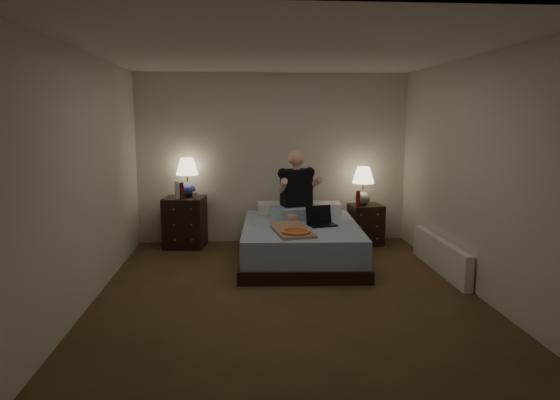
{
  "coord_description": "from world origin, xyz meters",
  "views": [
    {
      "loc": [
        -0.46,
        -5.15,
        1.86
      ],
      "look_at": [
        0.0,
        0.9,
        0.85
      ],
      "focal_mm": 32.0,
      "sensor_mm": 36.0,
      "label": 1
    }
  ],
  "objects": [
    {
      "name": "nightstand_right",
      "position": [
        1.35,
        1.93,
        0.29
      ],
      "size": [
        0.5,
        0.46,
        0.59
      ],
      "primitive_type": "cube",
      "rotation": [
        0.0,
        0.0,
        0.11
      ],
      "color": "black",
      "rests_on": "floor"
    },
    {
      "name": "wall_back",
      "position": [
        0.0,
        2.25,
        1.25
      ],
      "size": [
        4.0,
        0.0,
        2.5
      ],
      "primitive_type": "cube",
      "rotation": [
        1.57,
        0.0,
        0.0
      ],
      "color": "silver",
      "rests_on": "ground"
    },
    {
      "name": "pizza_box",
      "position": [
        0.16,
        0.49,
        0.53
      ],
      "size": [
        0.52,
        0.81,
        0.08
      ],
      "primitive_type": null,
      "rotation": [
        0.0,
        0.0,
        0.16
      ],
      "color": "tan",
      "rests_on": "bed"
    },
    {
      "name": "wall_left",
      "position": [
        -2.0,
        0.0,
        1.25
      ],
      "size": [
        0.0,
        4.5,
        2.5
      ],
      "primitive_type": "cube",
      "rotation": [
        1.57,
        0.0,
        1.57
      ],
      "color": "silver",
      "rests_on": "ground"
    },
    {
      "name": "beer_bottle_right",
      "position": [
        1.19,
        1.8,
        0.7
      ],
      "size": [
        0.06,
        0.06,
        0.23
      ],
      "primitive_type": "cylinder",
      "color": "#5B1B0D",
      "rests_on": "nightstand_right"
    },
    {
      "name": "floor",
      "position": [
        0.0,
        0.0,
        0.0
      ],
      "size": [
        4.0,
        4.5,
        0.0
      ],
      "primitive_type": "cube",
      "color": "brown",
      "rests_on": "ground"
    },
    {
      "name": "water_bottle",
      "position": [
        -1.37,
        1.85,
        0.85
      ],
      "size": [
        0.07,
        0.07,
        0.25
      ],
      "primitive_type": "cylinder",
      "color": "white",
      "rests_on": "nightstand_left"
    },
    {
      "name": "radiator",
      "position": [
        1.93,
        0.56,
        0.2
      ],
      "size": [
        0.1,
        1.6,
        0.4
      ],
      "primitive_type": "cube",
      "color": "white",
      "rests_on": "floor"
    },
    {
      "name": "wall_front",
      "position": [
        0.0,
        -2.25,
        1.25
      ],
      "size": [
        4.0,
        0.0,
        2.5
      ],
      "primitive_type": "cube",
      "rotation": [
        -1.57,
        0.0,
        0.0
      ],
      "color": "silver",
      "rests_on": "ground"
    },
    {
      "name": "lamp_left",
      "position": [
        -1.25,
        2.05,
        1.0
      ],
      "size": [
        0.34,
        0.34,
        0.56
      ],
      "primitive_type": null,
      "rotation": [
        0.0,
        0.0,
        -0.06
      ],
      "color": "navy",
      "rests_on": "nightstand_left"
    },
    {
      "name": "person",
      "position": [
        0.29,
        1.52,
        0.96
      ],
      "size": [
        0.78,
        0.68,
        0.93
      ],
      "primitive_type": null,
      "rotation": [
        0.0,
        0.0,
        0.28
      ],
      "color": "black",
      "rests_on": "bed"
    },
    {
      "name": "wall_right",
      "position": [
        2.0,
        0.0,
        1.25
      ],
      "size": [
        0.0,
        4.5,
        2.5
      ],
      "primitive_type": "cube",
      "rotation": [
        1.57,
        0.0,
        -1.57
      ],
      "color": "silver",
      "rests_on": "ground"
    },
    {
      "name": "bed",
      "position": [
        0.29,
        1.14,
        0.25
      ],
      "size": [
        1.58,
        2.04,
        0.49
      ],
      "primitive_type": "cube",
      "rotation": [
        0.0,
        0.0,
        -0.06
      ],
      "color": "#6084C0",
      "rests_on": "floor"
    },
    {
      "name": "nightstand_left",
      "position": [
        -1.29,
        1.99,
        0.36
      ],
      "size": [
        0.62,
        0.57,
        0.72
      ],
      "primitive_type": "cube",
      "rotation": [
        0.0,
        0.0,
        -0.13
      ],
      "color": "black",
      "rests_on": "floor"
    },
    {
      "name": "soda_can",
      "position": [
        -1.13,
        1.83,
        0.77
      ],
      "size": [
        0.07,
        0.07,
        0.1
      ],
      "primitive_type": "cylinder",
      "color": "#ABABA6",
      "rests_on": "nightstand_left"
    },
    {
      "name": "ceiling",
      "position": [
        0.0,
        0.0,
        2.5
      ],
      "size": [
        4.0,
        4.5,
        0.0
      ],
      "primitive_type": "cube",
      "rotation": [
        3.14,
        0.0,
        0.0
      ],
      "color": "white",
      "rests_on": "ground"
    },
    {
      "name": "laptop",
      "position": [
        0.55,
        1.02,
        0.61
      ],
      "size": [
        0.4,
        0.35,
        0.24
      ],
      "primitive_type": null,
      "rotation": [
        0.0,
        0.0,
        0.24
      ],
      "color": "black",
      "rests_on": "bed"
    },
    {
      "name": "lamp_right",
      "position": [
        1.3,
        1.95,
        0.87
      ],
      "size": [
        0.36,
        0.36,
        0.56
      ],
      "primitive_type": null,
      "rotation": [
        0.0,
        0.0,
        0.14
      ],
      "color": "gray",
      "rests_on": "nightstand_right"
    },
    {
      "name": "beer_bottle_left",
      "position": [
        -1.32,
        1.89,
        0.84
      ],
      "size": [
        0.06,
        0.06,
        0.23
      ],
      "primitive_type": "cylinder",
      "color": "#5A1B0C",
      "rests_on": "nightstand_left"
    }
  ]
}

